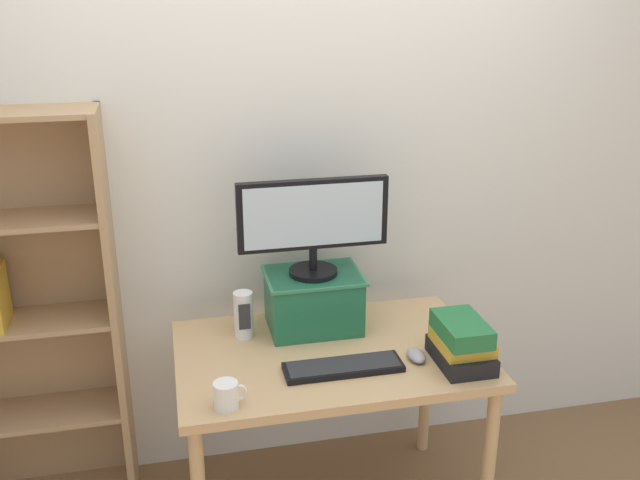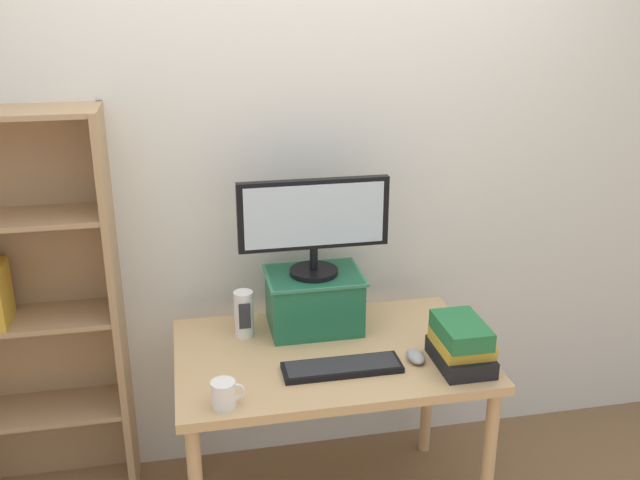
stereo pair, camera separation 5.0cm
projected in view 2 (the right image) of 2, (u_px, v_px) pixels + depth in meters
name	position (u px, v px, depth m)	size (l,w,h in m)	color
back_wall	(304.00, 179.00, 3.01)	(7.00, 0.08, 2.60)	silver
desk	(329.00, 371.00, 2.75)	(1.17, 0.76, 0.77)	tan
bookshelf_unit	(18.00, 315.00, 2.81)	(0.74, 0.28, 1.66)	tan
riser_box	(314.00, 299.00, 2.86)	(0.38, 0.29, 0.23)	#1E6642
computer_monitor	(314.00, 221.00, 2.74)	(0.59, 0.19, 0.39)	black
keyboard	(342.00, 367.00, 2.58)	(0.43, 0.13, 0.02)	black
computer_mouse	(416.00, 356.00, 2.64)	(0.06, 0.10, 0.04)	#99999E
book_stack	(461.00, 344.00, 2.59)	(0.18, 0.26, 0.18)	black
coffee_mug	(224.00, 394.00, 2.35)	(0.11, 0.08, 0.09)	white
desk_speaker	(244.00, 314.00, 2.80)	(0.08, 0.08, 0.19)	silver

